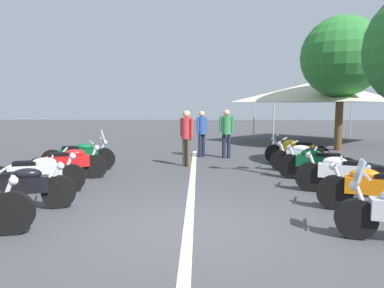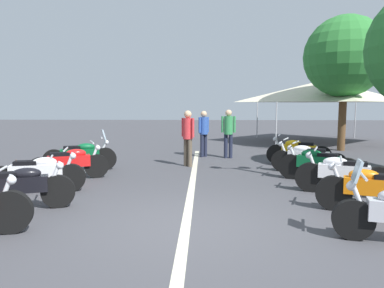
{
  "view_description": "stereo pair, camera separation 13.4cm",
  "coord_description": "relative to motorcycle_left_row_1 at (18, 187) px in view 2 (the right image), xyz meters",
  "views": [
    {
      "loc": [
        -5.77,
        -0.16,
        2.0
      ],
      "look_at": [
        3.06,
        0.0,
        1.02
      ],
      "focal_mm": 33.95,
      "sensor_mm": 36.0,
      "label": 1
    },
    {
      "loc": [
        -5.77,
        -0.3,
        2.0
      ],
      "look_at": [
        3.06,
        0.0,
        1.02
      ],
      "focal_mm": 33.95,
      "sensor_mm": 36.0,
      "label": 2
    }
  ],
  "objects": [
    {
      "name": "ground_plane",
      "position": [
        -0.77,
        -3.19,
        -0.46
      ],
      "size": [
        80.0,
        80.0,
        0.0
      ],
      "primitive_type": "plane",
      "color": "#424247"
    },
    {
      "name": "lane_centre_stripe",
      "position": [
        2.02,
        -3.19,
        -0.45
      ],
      "size": [
        13.51,
        0.16,
        0.01
      ],
      "primitive_type": "cube",
      "color": "beige",
      "rests_on": "ground_plane"
    },
    {
      "name": "motorcycle_left_row_1",
      "position": [
        0.0,
        0.0,
        0.0
      ],
      "size": [
        0.92,
        2.02,
        1.0
      ],
      "rotation": [
        0.0,
        0.0,
        -1.23
      ],
      "color": "black",
      "rests_on": "ground_plane"
    },
    {
      "name": "motorcycle_left_row_2",
      "position": [
        1.37,
        0.26,
        -0.0
      ],
      "size": [
        0.79,
        2.09,
        1.0
      ],
      "rotation": [
        0.0,
        0.0,
        -1.32
      ],
      "color": "black",
      "rests_on": "ground_plane"
    },
    {
      "name": "motorcycle_left_row_3",
      "position": [
        2.81,
        0.06,
        0.0
      ],
      "size": [
        1.03,
        1.92,
        1.0
      ],
      "rotation": [
        0.0,
        0.0,
        -1.14
      ],
      "color": "black",
      "rests_on": "ground_plane"
    },
    {
      "name": "motorcycle_left_row_4",
      "position": [
        4.09,
        0.2,
        0.02
      ],
      "size": [
        0.94,
        2.07,
        1.23
      ],
      "rotation": [
        0.0,
        0.0,
        -1.23
      ],
      "color": "black",
      "rests_on": "ground_plane"
    },
    {
      "name": "motorcycle_right_row_1",
      "position": [
        0.01,
        -6.55,
        0.01
      ],
      "size": [
        0.93,
        1.95,
        1.01
      ],
      "rotation": [
        0.0,
        0.0,
        1.23
      ],
      "color": "black",
      "rests_on": "ground_plane"
    },
    {
      "name": "motorcycle_right_row_2",
      "position": [
        1.44,
        -6.55,
        0.01
      ],
      "size": [
        0.96,
        1.99,
        1.02
      ],
      "rotation": [
        0.0,
        0.0,
        1.21
      ],
      "color": "black",
      "rests_on": "ground_plane"
    },
    {
      "name": "motorcycle_right_row_3",
      "position": [
        2.81,
        -6.42,
        0.01
      ],
      "size": [
        1.09,
        1.89,
        1.01
      ],
      "rotation": [
        0.0,
        0.0,
        1.1
      ],
      "color": "black",
      "rests_on": "ground_plane"
    },
    {
      "name": "motorcycle_right_row_4",
      "position": [
        3.94,
        -6.48,
        -0.0
      ],
      "size": [
        1.04,
        2.02,
        0.99
      ],
      "rotation": [
        0.0,
        0.0,
        1.17
      ],
      "color": "black",
      "rests_on": "ground_plane"
    },
    {
      "name": "motorcycle_right_row_5",
      "position": [
        5.45,
        -6.59,
        0.0
      ],
      "size": [
        0.9,
        2.04,
        1.0
      ],
      "rotation": [
        0.0,
        0.0,
        1.28
      ],
      "color": "black",
      "rests_on": "ground_plane"
    },
    {
      "name": "traffic_cone_0",
      "position": [
        2.3,
        1.23,
        -0.16
      ],
      "size": [
        0.36,
        0.36,
        0.61
      ],
      "color": "orange",
      "rests_on": "ground_plane"
    },
    {
      "name": "bystander_0",
      "position": [
        7.15,
        -3.47,
        0.57
      ],
      "size": [
        0.41,
        0.39,
        1.74
      ],
      "rotation": [
        0.0,
        0.0,
        3.95
      ],
      "color": "#1E2338",
      "rests_on": "ground_plane"
    },
    {
      "name": "bystander_1",
      "position": [
        6.85,
        -4.38,
        0.6
      ],
      "size": [
        0.32,
        0.53,
        1.79
      ],
      "rotation": [
        0.0,
        0.0,
        6.19
      ],
      "color": "#1E2338",
      "rests_on": "ground_plane"
    },
    {
      "name": "bystander_3",
      "position": [
        4.99,
        -2.96,
        0.6
      ],
      "size": [
        0.38,
        0.42,
        1.79
      ],
      "rotation": [
        0.0,
        0.0,
        5.56
      ],
      "color": "brown",
      "rests_on": "ground_plane"
    },
    {
      "name": "roadside_tree_2",
      "position": [
        9.22,
        -9.4,
        3.51
      ],
      "size": [
        3.41,
        3.41,
        5.69
      ],
      "color": "brown",
      "rests_on": "ground_plane"
    },
    {
      "name": "event_tent",
      "position": [
        12.34,
        -9.52,
        2.19
      ],
      "size": [
        6.4,
        6.4,
        3.2
      ],
      "color": "beige",
      "rests_on": "ground_plane"
    }
  ]
}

